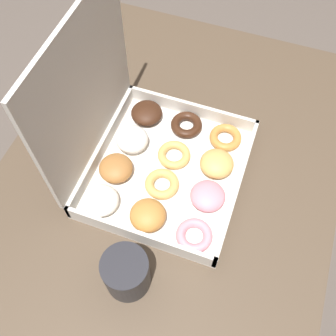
% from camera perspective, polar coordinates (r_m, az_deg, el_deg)
% --- Properties ---
extents(ground_plane, '(8.00, 8.00, 0.00)m').
position_cam_1_polar(ground_plane, '(1.53, -0.78, -16.82)').
color(ground_plane, '#564C44').
extents(dining_table, '(1.09, 0.71, 0.76)m').
position_cam_1_polar(dining_table, '(0.93, -1.25, -7.49)').
color(dining_table, '#4C3D2D').
rests_on(dining_table, ground_plane).
extents(donut_box, '(0.33, 0.31, 0.35)m').
position_cam_1_polar(donut_box, '(0.80, -2.86, 2.14)').
color(donut_box, silver).
rests_on(donut_box, dining_table).
extents(coffee_mug, '(0.08, 0.08, 0.09)m').
position_cam_1_polar(coffee_mug, '(0.71, -6.07, -14.86)').
color(coffee_mug, '#232328').
rests_on(coffee_mug, dining_table).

